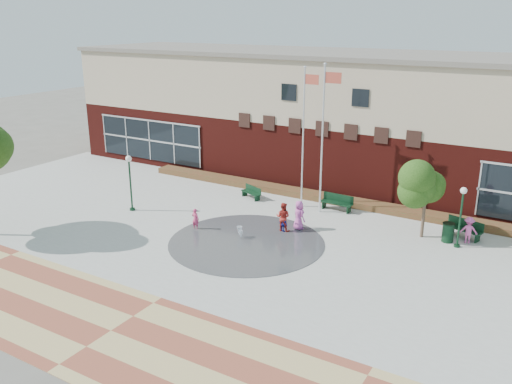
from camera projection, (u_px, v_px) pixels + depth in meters
The scene contains 22 objects.
ground at pixel (215, 264), 26.71m from camera, with size 120.00×120.00×0.00m, color #666056.
plaza_concrete at pixel (256, 237), 29.97m from camera, with size 46.00×18.00×0.01m, color #A8A8A0.
paver_band at pixel (111, 331), 20.99m from camera, with size 46.00×6.00×0.01m, color #964A33.
splash_pad at pixel (247, 243), 29.15m from camera, with size 8.40×8.40×0.01m, color #383A3D.
library_building at pixel (350, 116), 39.54m from camera, with size 44.40×10.40×9.20m.
flower_bed at pixel (314, 199), 36.18m from camera, with size 26.00×1.20×0.40m, color maroon.
flagpole_left at pixel (304, 131), 33.13m from camera, with size 1.04×0.18×8.84m.
flagpole_right at pixel (323, 132), 32.11m from camera, with size 1.13×0.18×9.11m.
lamp_left at pixel (130, 177), 33.32m from camera, with size 0.38×0.38×3.55m.
lamp_right at pixel (461, 210), 27.96m from camera, with size 0.35×0.35×3.32m.
bench_left at pixel (251, 195), 36.14m from camera, with size 1.72×1.05×0.84m.
bench_mid at pixel (337, 206), 33.88m from camera, with size 2.08×0.69×1.03m.
bench_right at pixel (463, 232), 29.72m from camera, with size 2.14×1.16×1.04m.
trash_can at pixel (448, 232), 29.10m from camera, with size 0.66×0.66×1.09m.
tree_mid at pixel (427, 183), 28.94m from camera, with size 2.55×2.55×4.31m.
water_jet_a at pixel (240, 238), 29.80m from camera, with size 0.32×0.32×0.63m, color white.
water_jet_b at pixel (241, 239), 29.58m from camera, with size 0.21×0.21×0.48m, color white.
child_splash at pixel (195, 219), 30.82m from camera, with size 0.46×0.30×1.25m, color #DB3D70.
adult_red at pixel (283, 217), 30.49m from camera, with size 0.82×0.64×1.70m, color #AF2921.
adult_pink at pixel (299, 215), 30.74m from camera, with size 0.84×0.54×1.71m, color #CE54AE.
child_blue at pixel (283, 224), 30.44m from camera, with size 0.58×0.24×0.99m, color #1B26A2.
person_bench at pixel (469, 230), 28.88m from camera, with size 0.96×0.55×1.49m, color #EC5AB0.
Camera 1 is at (14.20, -19.82, 11.64)m, focal length 38.00 mm.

